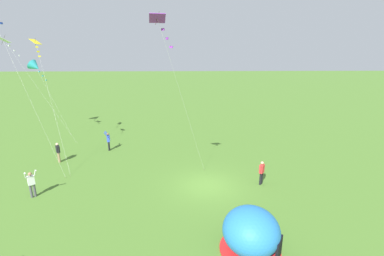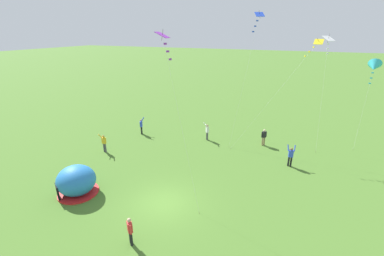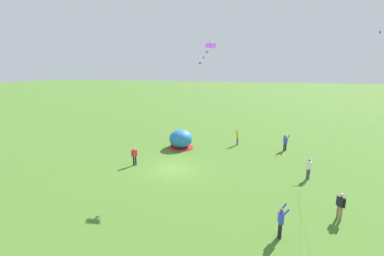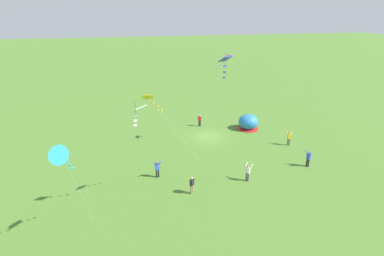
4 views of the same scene
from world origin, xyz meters
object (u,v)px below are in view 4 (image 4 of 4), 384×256
Objects in this scene: kite_white at (136,113)px; kite_yellow at (152,102)px; kite_cyan at (62,156)px; popup_tent at (248,122)px; person_center_field at (192,184)px; person_arms_raised at (308,158)px; kite_purple at (225,60)px; person_with_toddler at (289,138)px; person_flying_kite at (248,172)px; person_watching_sky at (200,120)px; kite_blue at (225,65)px; person_far_back at (157,168)px.

kite_white is 1.04× the size of kite_yellow.
kite_cyan is at bearing 31.40° from kite_yellow.
popup_tent is 17.46m from person_center_field.
kite_white is (17.66, 7.81, 8.92)m from person_arms_raised.
kite_white reaches higher than popup_tent.
kite_purple is (5.14, 4.21, 9.30)m from popup_tent.
person_arms_raised is 1.10× the size of person_center_field.
person_with_toddler is 1.00× the size of person_flying_kite.
person_with_toddler is (-2.79, 6.06, 0.00)m from popup_tent.
person_watching_sky is 0.16× the size of kite_white.
kite_blue is at bearing 39.36° from person_with_toddler.
kite_cyan is (14.82, 15.03, -2.65)m from kite_purple.
kite_cyan is at bearing 30.09° from person_with_toddler.
popup_tent reaches higher than person_watching_sky.
person_with_toddler is 0.17× the size of kite_purple.
person_arms_raised is at bearing -164.79° from kite_yellow.
person_with_toddler is 10.38m from person_flying_kite.
person_with_toddler is 27.12m from kite_cyan.
person_center_field is 15.68m from person_with_toddler.
person_far_back reaches higher than person_watching_sky.
kite_white is 18.21m from kite_purple.
kite_white is (1.87, 9.01, 8.92)m from person_far_back.
kite_purple is (-1.20, 6.64, 9.33)m from person_watching_sky.
kite_yellow is (9.08, 3.14, 8.57)m from person_flying_kite.
person_with_toddler is at bearing -97.46° from person_arms_raised.
person_watching_sky is at bearing -120.36° from person_far_back.
popup_tent is 0.33× the size of kite_cyan.
kite_yellow reaches higher than person_center_field.
popup_tent is at bearing -136.04° from kite_cyan.
person_far_back is at bearing 59.64° from person_watching_sky.
person_flying_kite is at bearing -140.76° from kite_blue.
kite_white is 0.96× the size of kite_purple.
person_flying_kite is 11.96m from kite_blue.
popup_tent is at bearing -65.25° from person_with_toddler.
person_watching_sky is 0.16× the size of kite_purple.
person_flying_kite is (-8.47, 2.52, 0.00)m from person_far_back.
person_far_back is 0.18× the size of kite_white.
kite_white is (9.22, 21.57, 8.95)m from person_watching_sky.
kite_purple is at bearing -128.36° from kite_yellow.
kite_purple reaches higher than kite_yellow.
person_flying_kite is 0.15× the size of kite_blue.
kite_cyan is (14.73, 6.59, 6.64)m from person_flying_kite.
kite_white is at bearing 50.90° from popup_tent.
person_flying_kite is 0.18× the size of kite_yellow.
kite_blue reaches higher than person_watching_sky.
person_arms_raised is 1.00× the size of person_far_back.
person_arms_raised is 24.36m from kite_cyan.
kite_purple is (-10.42, -14.93, 0.38)m from kite_white.
person_arms_raised is 0.17× the size of kite_purple.
person_with_toddler reaches higher than person_watching_sky.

